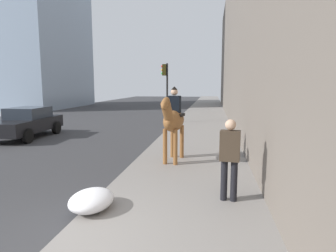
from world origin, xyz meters
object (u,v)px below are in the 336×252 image
pedestrian_greeting (230,155)px  car_near_lane (27,122)px  traffic_light_near_curb (166,84)px  mounted_horse_near (173,120)px

pedestrian_greeting → car_near_lane: bearing=60.7°
pedestrian_greeting → traffic_light_near_curb: traffic_light_near_curb is taller
mounted_horse_near → car_near_lane: (3.79, 7.57, -0.70)m
pedestrian_greeting → car_near_lane: pedestrian_greeting is taller
mounted_horse_near → pedestrian_greeting: (-2.96, -1.56, -0.34)m
pedestrian_greeting → car_near_lane: 11.36m
traffic_light_near_curb → mounted_horse_near: bearing=-169.6°
pedestrian_greeting → mounted_horse_near: bearing=35.0°
traffic_light_near_curb → pedestrian_greeting: bearing=-165.1°
mounted_horse_near → pedestrian_greeting: size_ratio=1.38×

